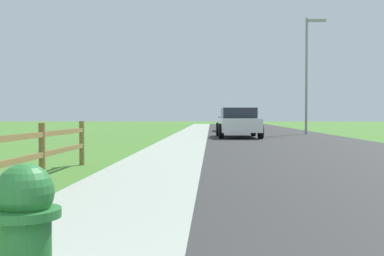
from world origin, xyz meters
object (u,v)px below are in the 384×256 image
at_px(parked_car_blue, 233,120).
at_px(street_lamp, 308,66).
at_px(parked_car_silver, 234,119).
at_px(parked_car_red, 232,118).
at_px(parked_suv_white, 238,122).

distance_m(parked_car_blue, street_lamp, 7.22).
distance_m(parked_car_silver, parked_car_red, 7.67).
bearing_deg(street_lamp, parked_car_red, 99.52).
bearing_deg(parked_suv_white, street_lamp, 43.48).
bearing_deg(parked_car_blue, street_lamp, -50.44).
bearing_deg(parked_car_silver, parked_car_red, 88.54).
height_order(parked_car_red, street_lamp, street_lamp).
height_order(parked_suv_white, parked_car_blue, parked_car_blue).
bearing_deg(street_lamp, parked_car_blue, 129.56).
bearing_deg(parked_car_red, street_lamp, -80.48).
xyz_separation_m(parked_suv_white, parked_car_silver, (0.58, 17.21, 0.04)).
bearing_deg(parked_suv_white, parked_car_silver, 88.06).
relative_size(parked_suv_white, parked_car_red, 0.99).
height_order(parked_car_silver, parked_car_red, parked_car_red).
relative_size(parked_car_blue, street_lamp, 0.73).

